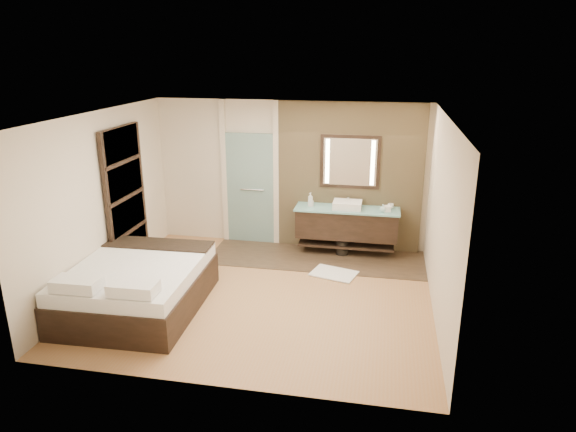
% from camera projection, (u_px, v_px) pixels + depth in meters
% --- Properties ---
extents(floor, '(5.00, 5.00, 0.00)m').
position_uv_depth(floor, '(263.00, 295.00, 7.78)').
color(floor, '#AB7647').
rests_on(floor, ground).
extents(tile_strip, '(3.80, 1.30, 0.01)m').
position_uv_depth(tile_strip, '(316.00, 258.00, 9.17)').
color(tile_strip, '#36281D').
rests_on(tile_strip, floor).
extents(stone_wall, '(2.60, 0.08, 2.70)m').
position_uv_depth(stone_wall, '(350.00, 178.00, 9.23)').
color(stone_wall, tan).
rests_on(stone_wall, floor).
extents(vanity, '(1.85, 0.55, 0.88)m').
position_uv_depth(vanity, '(347.00, 223.00, 9.20)').
color(vanity, black).
rests_on(vanity, stone_wall).
extents(mirror_unit, '(1.06, 0.04, 0.96)m').
position_uv_depth(mirror_unit, '(350.00, 162.00, 9.09)').
color(mirror_unit, black).
rests_on(mirror_unit, stone_wall).
extents(frosted_door, '(1.10, 0.12, 2.70)m').
position_uv_depth(frosted_door, '(250.00, 184.00, 9.62)').
color(frosted_door, silver).
rests_on(frosted_door, floor).
extents(shoji_partition, '(0.06, 1.20, 2.40)m').
position_uv_depth(shoji_partition, '(126.00, 199.00, 8.40)').
color(shoji_partition, black).
rests_on(shoji_partition, floor).
extents(bed, '(1.79, 2.20, 0.83)m').
position_uv_depth(bed, '(138.00, 286.00, 7.29)').
color(bed, black).
rests_on(bed, floor).
extents(bath_mat, '(0.83, 0.68, 0.02)m').
position_uv_depth(bath_mat, '(334.00, 273.00, 8.49)').
color(bath_mat, white).
rests_on(bath_mat, floor).
extents(waste_bin, '(0.27, 0.27, 0.28)m').
position_uv_depth(waste_bin, '(342.00, 247.00, 9.28)').
color(waste_bin, black).
rests_on(waste_bin, floor).
extents(tissue_box, '(0.14, 0.14, 0.10)m').
position_uv_depth(tissue_box, '(387.00, 209.00, 8.91)').
color(tissue_box, white).
rests_on(tissue_box, vanity).
extents(soap_bottle_a, '(0.12, 0.12, 0.24)m').
position_uv_depth(soap_bottle_a, '(310.00, 199.00, 9.21)').
color(soap_bottle_a, silver).
rests_on(soap_bottle_a, vanity).
extents(soap_bottle_b, '(0.09, 0.09, 0.15)m').
position_uv_depth(soap_bottle_b, '(311.00, 202.00, 9.19)').
color(soap_bottle_b, '#B2B2B2').
rests_on(soap_bottle_b, vanity).
extents(soap_bottle_c, '(0.14, 0.14, 0.14)m').
position_uv_depth(soap_bottle_c, '(383.00, 208.00, 8.88)').
color(soap_bottle_c, '#A2CBCA').
rests_on(soap_bottle_c, vanity).
extents(cup, '(0.14, 0.14, 0.09)m').
position_uv_depth(cup, '(391.00, 206.00, 9.08)').
color(cup, white).
rests_on(cup, vanity).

